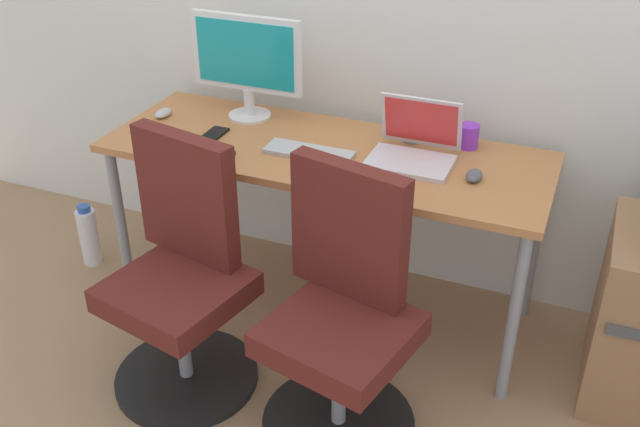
{
  "coord_description": "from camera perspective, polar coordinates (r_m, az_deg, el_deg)",
  "views": [
    {
      "loc": [
        0.95,
        -2.36,
        1.95
      ],
      "look_at": [
        0.0,
        -0.05,
        0.49
      ],
      "focal_mm": 40.67,
      "sensor_mm": 36.0,
      "label": 1
    }
  ],
  "objects": [
    {
      "name": "mouse_by_monitor",
      "position": [
        3.17,
        -12.23,
        7.73
      ],
      "size": [
        0.06,
        0.1,
        0.03
      ],
      "primitive_type": "ellipsoid",
      "color": "#B7B7B7",
      "rests_on": "desk"
    },
    {
      "name": "pen_cup",
      "position": [
        2.88,
        7.28,
        6.63
      ],
      "size": [
        0.07,
        0.07,
        0.1
      ],
      "primitive_type": "cylinder",
      "color": "slate",
      "rests_on": "desk"
    },
    {
      "name": "mouse_by_laptop",
      "position": [
        2.63,
        12.03,
        2.94
      ],
      "size": [
        0.06,
        0.1,
        0.03
      ],
      "primitive_type": "ellipsoid",
      "color": "#515156",
      "rests_on": "desk"
    },
    {
      "name": "phone_near_monitor",
      "position": [
        2.95,
        -8.37,
        6.16
      ],
      "size": [
        0.07,
        0.14,
        0.01
      ],
      "primitive_type": "cube",
      "color": "black",
      "rests_on": "desk"
    },
    {
      "name": "water_bottle_on_floor",
      "position": [
        3.56,
        -17.72,
        -1.7
      ],
      "size": [
        0.09,
        0.09,
        0.31
      ],
      "color": "white",
      "rests_on": "ground"
    },
    {
      "name": "ground_plane",
      "position": [
        3.2,
        0.34,
        -7.14
      ],
      "size": [
        5.28,
        5.28,
        0.0
      ],
      "primitive_type": "plane",
      "color": "#9E7A56"
    },
    {
      "name": "office_chair_left",
      "position": [
        2.67,
        -10.77,
        -5.13
      ],
      "size": [
        0.54,
        0.54,
        0.94
      ],
      "color": "black",
      "rests_on": "ground"
    },
    {
      "name": "open_laptop",
      "position": [
        2.73,
        7.43,
        5.33
      ],
      "size": [
        0.31,
        0.28,
        0.22
      ],
      "color": "silver",
      "rests_on": "desk"
    },
    {
      "name": "desktop_monitor",
      "position": [
        3.03,
        -5.78,
        11.95
      ],
      "size": [
        0.48,
        0.18,
        0.43
      ],
      "color": "silver",
      "rests_on": "desk"
    },
    {
      "name": "keyboard_by_laptop",
      "position": [
        2.76,
        -0.88,
        4.83
      ],
      "size": [
        0.34,
        0.12,
        0.02
      ],
      "primitive_type": "cube",
      "color": "#B7B7B7",
      "rests_on": "desk"
    },
    {
      "name": "coffee_mug",
      "position": [
        2.86,
        11.59,
        5.98
      ],
      "size": [
        0.08,
        0.08,
        0.09
      ],
      "primitive_type": "cylinder",
      "color": "purple",
      "rests_on": "desk"
    },
    {
      "name": "keyboard_by_monitor",
      "position": [
        2.81,
        -10.27,
        4.81
      ],
      "size": [
        0.34,
        0.12,
        0.02
      ],
      "primitive_type": "cube",
      "color": "#2D2D2D",
      "rests_on": "desk"
    },
    {
      "name": "desk",
      "position": [
        2.84,
        0.38,
        3.84
      ],
      "size": [
        1.73,
        0.63,
        0.75
      ],
      "color": "#B77542",
      "rests_on": "ground"
    },
    {
      "name": "office_chair_right",
      "position": [
        2.44,
        1.79,
        -8.42
      ],
      "size": [
        0.54,
        0.54,
        0.94
      ],
      "color": "black",
      "rests_on": "ground"
    }
  ]
}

